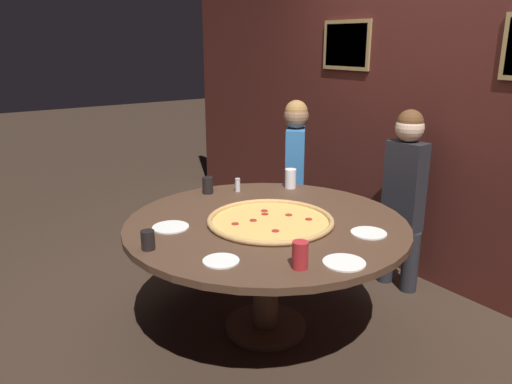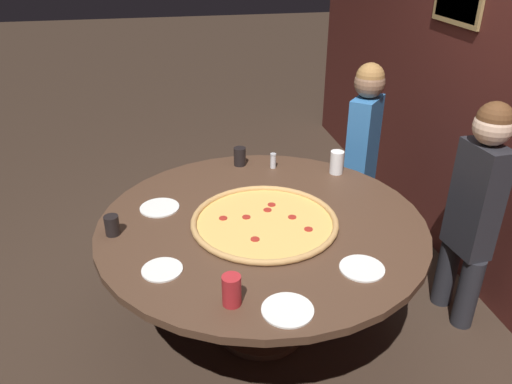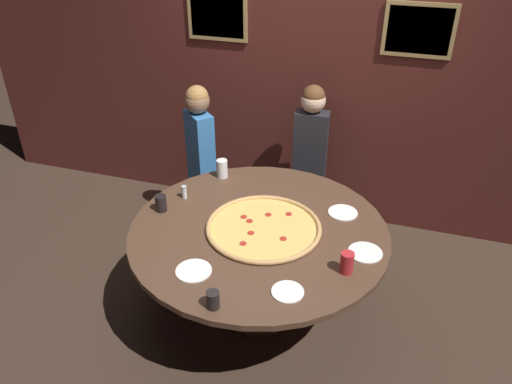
{
  "view_description": "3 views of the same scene",
  "coord_description": "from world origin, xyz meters",
  "px_view_note": "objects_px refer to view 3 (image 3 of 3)",
  "views": [
    {
      "loc": [
        2.27,
        -1.69,
        1.78
      ],
      "look_at": [
        -0.06,
        -0.03,
        0.92
      ],
      "focal_mm": 35.0,
      "sensor_mm": 36.0,
      "label": 1
    },
    {
      "loc": [
        2.18,
        -0.47,
        2.09
      ],
      "look_at": [
        -0.04,
        -0.02,
        0.89
      ],
      "focal_mm": 35.0,
      "sensor_mm": 36.0,
      "label": 2
    },
    {
      "loc": [
        0.79,
        -2.54,
        2.66
      ],
      "look_at": [
        -0.05,
        0.09,
        0.96
      ],
      "focal_mm": 35.0,
      "sensor_mm": 36.0,
      "label": 3
    }
  ],
  "objects_px": {
    "drink_cup_by_shaker": "(213,300)",
    "diner_far_left": "(201,152)",
    "drink_cup_beside_pizza": "(161,203)",
    "white_plate_near_front": "(288,292)",
    "giant_pizza": "(264,227)",
    "white_plate_right_side": "(194,271)",
    "dining_table": "(259,243)",
    "condiment_shaker": "(184,192)",
    "drink_cup_front_edge": "(347,263)",
    "white_plate_left_side": "(365,252)",
    "white_plate_beside_cup": "(343,213)",
    "drink_cup_near_left": "(222,169)",
    "diner_side_right": "(310,151)"
  },
  "relations": [
    {
      "from": "drink_cup_near_left",
      "to": "white_plate_right_side",
      "type": "height_order",
      "value": "drink_cup_near_left"
    },
    {
      "from": "drink_cup_by_shaker",
      "to": "white_plate_right_side",
      "type": "relative_size",
      "value": 0.48
    },
    {
      "from": "dining_table",
      "to": "condiment_shaker",
      "type": "distance_m",
      "value": 0.68
    },
    {
      "from": "drink_cup_front_edge",
      "to": "drink_cup_by_shaker",
      "type": "bearing_deg",
      "value": -141.74
    },
    {
      "from": "drink_cup_beside_pizza",
      "to": "white_plate_near_front",
      "type": "xyz_separation_m",
      "value": [
        1.04,
        -0.53,
        -0.06
      ]
    },
    {
      "from": "white_plate_left_side",
      "to": "condiment_shaker",
      "type": "distance_m",
      "value": 1.35
    },
    {
      "from": "drink_cup_beside_pizza",
      "to": "diner_far_left",
      "type": "xyz_separation_m",
      "value": [
        -0.08,
        0.87,
        -0.04
      ]
    },
    {
      "from": "drink_cup_near_left",
      "to": "white_plate_near_front",
      "type": "distance_m",
      "value": 1.36
    },
    {
      "from": "condiment_shaker",
      "to": "drink_cup_front_edge",
      "type": "bearing_deg",
      "value": -20.4
    },
    {
      "from": "white_plate_left_side",
      "to": "white_plate_beside_cup",
      "type": "xyz_separation_m",
      "value": [
        -0.2,
        0.4,
        0.0
      ]
    },
    {
      "from": "giant_pizza",
      "to": "condiment_shaker",
      "type": "height_order",
      "value": "condiment_shaker"
    },
    {
      "from": "white_plate_left_side",
      "to": "diner_side_right",
      "type": "bearing_deg",
      "value": 116.66
    },
    {
      "from": "giant_pizza",
      "to": "white_plate_right_side",
      "type": "height_order",
      "value": "giant_pizza"
    },
    {
      "from": "drink_cup_front_edge",
      "to": "white_plate_near_front",
      "type": "bearing_deg",
      "value": -136.08
    },
    {
      "from": "white_plate_beside_cup",
      "to": "diner_side_right",
      "type": "bearing_deg",
      "value": 116.54
    },
    {
      "from": "drink_cup_beside_pizza",
      "to": "drink_cup_front_edge",
      "type": "bearing_deg",
      "value": -11.16
    },
    {
      "from": "drink_cup_beside_pizza",
      "to": "white_plate_left_side",
      "type": "xyz_separation_m",
      "value": [
        1.41,
        -0.05,
        -0.06
      ]
    },
    {
      "from": "drink_cup_by_shaker",
      "to": "diner_far_left",
      "type": "bearing_deg",
      "value": 115.12
    },
    {
      "from": "drink_cup_beside_pizza",
      "to": "white_plate_beside_cup",
      "type": "distance_m",
      "value": 1.25
    },
    {
      "from": "giant_pizza",
      "to": "drink_cup_near_left",
      "type": "bearing_deg",
      "value": 131.71
    },
    {
      "from": "white_plate_right_side",
      "to": "diner_far_left",
      "type": "height_order",
      "value": "diner_far_left"
    },
    {
      "from": "drink_cup_by_shaker",
      "to": "white_plate_right_side",
      "type": "height_order",
      "value": "drink_cup_by_shaker"
    },
    {
      "from": "dining_table",
      "to": "diner_far_left",
      "type": "bearing_deg",
      "value": 131.84
    },
    {
      "from": "white_plate_right_side",
      "to": "diner_far_left",
      "type": "xyz_separation_m",
      "value": [
        -0.55,
        1.39,
        0.01
      ]
    },
    {
      "from": "diner_side_right",
      "to": "white_plate_near_front",
      "type": "bearing_deg",
      "value": 93.85
    },
    {
      "from": "white_plate_left_side",
      "to": "diner_far_left",
      "type": "bearing_deg",
      "value": 148.19
    },
    {
      "from": "giant_pizza",
      "to": "diner_far_left",
      "type": "height_order",
      "value": "diner_far_left"
    },
    {
      "from": "white_plate_beside_cup",
      "to": "diner_far_left",
      "type": "distance_m",
      "value": 1.38
    },
    {
      "from": "drink_cup_by_shaker",
      "to": "diner_far_left",
      "type": "relative_size",
      "value": 0.08
    },
    {
      "from": "drink_cup_front_edge",
      "to": "white_plate_near_front",
      "type": "xyz_separation_m",
      "value": [
        -0.28,
        -0.27,
        -0.06
      ]
    },
    {
      "from": "white_plate_left_side",
      "to": "condiment_shaker",
      "type": "bearing_deg",
      "value": 169.32
    },
    {
      "from": "white_plate_right_side",
      "to": "white_plate_left_side",
      "type": "height_order",
      "value": "same"
    },
    {
      "from": "drink_cup_near_left",
      "to": "white_plate_near_front",
      "type": "height_order",
      "value": "drink_cup_near_left"
    },
    {
      "from": "drink_cup_beside_pizza",
      "to": "giant_pizza",
      "type": "bearing_deg",
      "value": 0.12
    },
    {
      "from": "drink_cup_front_edge",
      "to": "drink_cup_beside_pizza",
      "type": "bearing_deg",
      "value": 168.84
    },
    {
      "from": "drink_cup_near_left",
      "to": "drink_cup_beside_pizza",
      "type": "height_order",
      "value": "drink_cup_near_left"
    },
    {
      "from": "white_plate_near_front",
      "to": "white_plate_beside_cup",
      "type": "height_order",
      "value": "same"
    },
    {
      "from": "drink_cup_beside_pizza",
      "to": "condiment_shaker",
      "type": "height_order",
      "value": "drink_cup_beside_pizza"
    },
    {
      "from": "white_plate_beside_cup",
      "to": "condiment_shaker",
      "type": "distance_m",
      "value": 1.13
    },
    {
      "from": "diner_far_left",
      "to": "white_plate_near_front",
      "type": "bearing_deg",
      "value": 170.38
    },
    {
      "from": "drink_cup_front_edge",
      "to": "dining_table",
      "type": "bearing_deg",
      "value": 157.42
    },
    {
      "from": "drink_cup_by_shaker",
      "to": "giant_pizza",
      "type": "bearing_deg",
      "value": 86.12
    },
    {
      "from": "dining_table",
      "to": "drink_cup_beside_pizza",
      "type": "bearing_deg",
      "value": 179.54
    },
    {
      "from": "drink_cup_front_edge",
      "to": "white_plate_beside_cup",
      "type": "height_order",
      "value": "drink_cup_front_edge"
    },
    {
      "from": "dining_table",
      "to": "condiment_shaker",
      "type": "height_order",
      "value": "condiment_shaker"
    },
    {
      "from": "drink_cup_beside_pizza",
      "to": "white_plate_right_side",
      "type": "bearing_deg",
      "value": -48.12
    },
    {
      "from": "drink_cup_front_edge",
      "to": "white_plate_beside_cup",
      "type": "xyz_separation_m",
      "value": [
        -0.11,
        0.61,
        -0.06
      ]
    },
    {
      "from": "white_plate_near_front",
      "to": "dining_table",
      "type": "bearing_deg",
      "value": 122.27
    },
    {
      "from": "drink_cup_front_edge",
      "to": "white_plate_left_side",
      "type": "height_order",
      "value": "drink_cup_front_edge"
    },
    {
      "from": "white_plate_near_front",
      "to": "white_plate_beside_cup",
      "type": "bearing_deg",
      "value": 79.27
    }
  ]
}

